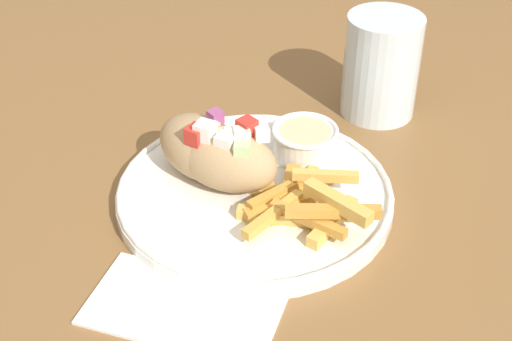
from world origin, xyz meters
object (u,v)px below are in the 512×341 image
at_px(plate, 256,191).
at_px(pita_sandwich_far, 202,147).
at_px(fries_pile, 299,203).
at_px(water_glass, 381,70).
at_px(sauce_ramekin, 305,140).
at_px(pita_sandwich_near, 226,159).

height_order(plate, pita_sandwich_far, pita_sandwich_far).
distance_m(fries_pile, water_glass, 0.23).
height_order(pita_sandwich_far, sauce_ramekin, pita_sandwich_far).
bearing_deg(pita_sandwich_far, sauce_ramekin, 62.87).
distance_m(plate, water_glass, 0.22).
bearing_deg(fries_pile, plate, 153.61).
bearing_deg(pita_sandwich_near, plate, 21.47).
bearing_deg(fries_pile, water_glass, 81.05).
distance_m(sauce_ramekin, water_glass, 0.15).
distance_m(pita_sandwich_far, fries_pile, 0.11).
bearing_deg(pita_sandwich_far, fries_pile, 12.32).
relative_size(fries_pile, water_glass, 1.17).
xyz_separation_m(pita_sandwich_far, water_glass, (0.14, 0.19, 0.01)).
bearing_deg(water_glass, sauce_ramekin, -112.08).
relative_size(pita_sandwich_far, fries_pile, 0.89).
bearing_deg(pita_sandwich_near, pita_sandwich_far, 166.59).
bearing_deg(sauce_ramekin, water_glass, 67.92).
bearing_deg(sauce_ramekin, pita_sandwich_near, -128.88).
height_order(pita_sandwich_near, water_glass, water_glass).
relative_size(plate, fries_pile, 1.96).
height_order(plate, pita_sandwich_near, pita_sandwich_near).
xyz_separation_m(plate, pita_sandwich_far, (-0.06, 0.01, 0.04)).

